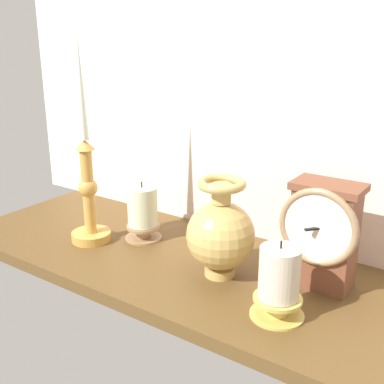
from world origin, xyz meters
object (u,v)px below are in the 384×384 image
object	(u,v)px
candlestick_tall_left	(88,182)
brass_vase_bulbous	(221,233)
pillar_candle_near_clock	(279,283)
mantel_clock	(323,234)
pillar_candle_front	(143,213)

from	to	relation	value
candlestick_tall_left	brass_vase_bulbous	world-z (taller)	candlestick_tall_left
pillar_candle_near_clock	mantel_clock	bearing A→B (deg)	81.01
mantel_clock	pillar_candle_front	xyz separation A→B (cm)	(-37.77, -1.65, -4.05)
brass_vase_bulbous	mantel_clock	bearing A→B (deg)	20.84
mantel_clock	pillar_candle_front	world-z (taller)	mantel_clock
candlestick_tall_left	pillar_candle_near_clock	size ratio (longest dim) A/B	3.39
candlestick_tall_left	pillar_candle_near_clock	distance (cm)	44.98
mantel_clock	pillar_candle_front	bearing A→B (deg)	-177.50
pillar_candle_front	brass_vase_bulbous	bearing A→B (deg)	-11.66
candlestick_tall_left	pillar_candle_near_clock	world-z (taller)	candlestick_tall_left
mantel_clock	candlestick_tall_left	bearing A→B (deg)	-169.59
pillar_candle_front	pillar_candle_near_clock	distance (cm)	37.39
candlestick_tall_left	brass_vase_bulbous	bearing A→B (deg)	4.49
mantel_clock	brass_vase_bulbous	size ratio (longest dim) A/B	1.03
candlestick_tall_left	pillar_candle_front	bearing A→B (deg)	39.00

